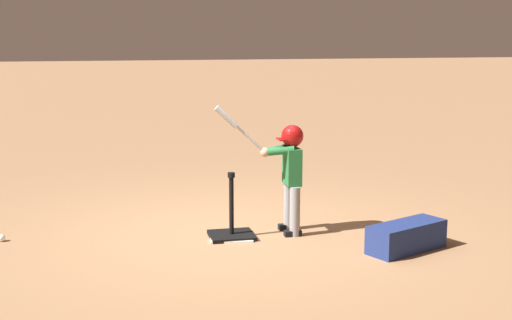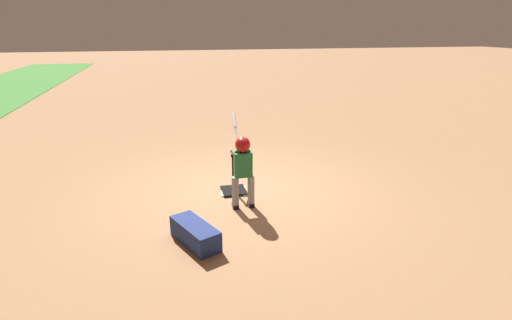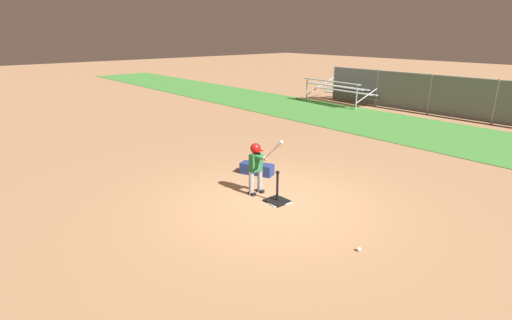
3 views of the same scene
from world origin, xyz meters
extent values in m
plane|color=#99704C|center=(0.00, 0.00, 0.00)|extent=(90.00, 90.00, 0.00)
cube|color=#3D7F33|center=(0.00, 8.48, 0.01)|extent=(56.00, 4.49, 0.02)
cylinder|color=#9E9EA3|center=(-7.89, 11.71, 0.88)|extent=(0.08, 0.08, 1.75)
cylinder|color=#9E9EA3|center=(-5.26, 11.71, 0.88)|extent=(0.08, 0.08, 1.75)
cylinder|color=#9E9EA3|center=(-2.63, 11.71, 0.88)|extent=(0.08, 0.08, 1.75)
cylinder|color=#9E9EA3|center=(0.00, 11.71, 0.88)|extent=(0.08, 0.08, 1.75)
cube|color=slate|center=(0.00, 11.71, 0.88)|extent=(15.78, 0.02, 1.68)
cylinder|color=#9E9EA3|center=(0.00, 11.71, 1.71)|extent=(15.78, 0.04, 0.04)
cube|color=white|center=(-0.03, 0.11, 0.01)|extent=(0.49, 0.49, 0.02)
cube|color=black|center=(-0.04, 0.11, 0.02)|extent=(0.46, 0.42, 0.04)
cylinder|color=black|center=(-0.04, 0.11, 0.34)|extent=(0.05, 0.05, 0.60)
cylinder|color=black|center=(-0.04, 0.11, 0.67)|extent=(0.08, 0.08, 0.05)
cylinder|color=gray|center=(-0.70, 0.20, 0.26)|extent=(0.11, 0.11, 0.53)
cube|color=black|center=(-0.68, 0.20, 0.03)|extent=(0.18, 0.09, 0.06)
cylinder|color=gray|center=(-0.70, -0.06, 0.26)|extent=(0.11, 0.11, 0.53)
cube|color=black|center=(-0.68, -0.06, 0.03)|extent=(0.18, 0.09, 0.06)
cube|color=#236B38|center=(-0.70, 0.07, 0.73)|extent=(0.15, 0.28, 0.39)
sphere|color=tan|center=(-0.70, 0.07, 1.04)|extent=(0.20, 0.20, 0.20)
sphere|color=maroon|center=(-0.70, 0.07, 1.05)|extent=(0.24, 0.24, 0.24)
cube|color=maroon|center=(-0.60, 0.07, 1.02)|extent=(0.12, 0.18, 0.01)
cylinder|color=#236B38|center=(-0.56, 0.11, 0.90)|extent=(0.33, 0.17, 0.11)
cylinder|color=#236B38|center=(-0.56, 0.03, 0.90)|extent=(0.33, 0.17, 0.11)
sphere|color=tan|center=(-0.41, 0.07, 0.89)|extent=(0.10, 0.10, 0.10)
cylinder|color=silver|center=(-0.16, 0.07, 1.12)|extent=(0.52, 0.03, 0.49)
cylinder|color=silver|center=(0.00, 0.07, 1.27)|extent=(0.25, 0.06, 0.24)
cylinder|color=black|center=(-0.42, 0.07, 0.87)|extent=(0.04, 0.05, 0.05)
sphere|color=white|center=(2.30, -0.25, 0.04)|extent=(0.07, 0.07, 0.07)
cube|color=#ADAFB7|center=(-6.79, 12.25, 0.29)|extent=(3.60, 0.47, 0.04)
cube|color=#ADAFB7|center=(-6.77, 12.51, 0.04)|extent=(3.60, 0.53, 0.04)
cube|color=#ADAFB7|center=(-6.84, 11.58, 0.58)|extent=(3.60, 0.47, 0.04)
cube|color=#ADAFB7|center=(-6.82, 11.84, 0.33)|extent=(3.60, 0.53, 0.04)
cube|color=#ADAFB7|center=(-6.89, 10.91, 0.87)|extent=(3.60, 0.47, 0.04)
cube|color=#ADAFB7|center=(-6.87, 11.18, 0.62)|extent=(3.60, 0.53, 0.04)
cube|color=#ADAFB7|center=(-6.94, 10.24, 1.16)|extent=(3.60, 0.47, 0.04)
cube|color=#ADAFB7|center=(-6.92, 10.51, 0.91)|extent=(3.60, 0.53, 0.04)
cylinder|color=#ADAFB7|center=(-5.13, 12.40, 0.16)|extent=(0.06, 0.06, 0.31)
cylinder|color=#ADAFB7|center=(-5.29, 10.12, 0.59)|extent=(0.06, 0.06, 1.18)
cylinder|color=#ADAFB7|center=(-5.21, 11.26, 0.75)|extent=(0.21, 2.30, 0.92)
cylinder|color=#ADAFB7|center=(-8.42, 12.63, 0.16)|extent=(0.06, 0.06, 0.31)
cylinder|color=#ADAFB7|center=(-8.58, 10.35, 0.59)|extent=(0.06, 0.06, 1.18)
cylinder|color=#ADAFB7|center=(-8.50, 11.49, 0.75)|extent=(0.21, 2.30, 0.92)
cylinder|color=#ADAFB7|center=(0.05, 12.40, 0.48)|extent=(0.06, 0.06, 0.95)
cylinder|color=#ADAFB7|center=(0.13, 13.08, 0.64)|extent=(0.21, 1.38, 0.67)
cube|color=navy|center=(-1.64, 0.92, 0.14)|extent=(0.90, 0.64, 0.28)
camera|label=1|loc=(1.25, 7.21, 2.14)|focal=50.00mm
camera|label=2|loc=(-6.43, 1.22, 2.75)|focal=28.00mm
camera|label=3|loc=(5.61, -5.35, 3.47)|focal=28.00mm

